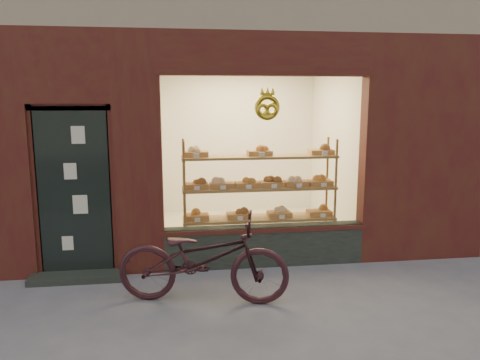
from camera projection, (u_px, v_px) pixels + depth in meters
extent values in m
plane|color=#575966|center=(259.00, 347.00, 4.33)|extent=(90.00, 90.00, 0.00)
cube|color=black|center=(264.00, 245.00, 6.41)|extent=(2.70, 0.25, 0.55)
cube|color=black|center=(74.00, 192.00, 5.88)|extent=(0.90, 0.04, 2.15)
cube|color=black|center=(77.00, 277.00, 5.91)|extent=(1.15, 0.35, 0.08)
torus|color=gold|center=(267.00, 107.00, 5.98)|extent=(0.33, 0.07, 0.33)
cube|color=brown|center=(259.00, 251.00, 6.87)|extent=(2.20, 0.45, 0.04)
cube|color=brown|center=(259.00, 218.00, 6.78)|extent=(2.20, 0.45, 0.03)
cube|color=brown|center=(259.00, 188.00, 6.70)|extent=(2.20, 0.45, 0.04)
cube|color=brown|center=(259.00, 157.00, 6.62)|extent=(2.20, 0.45, 0.04)
cylinder|color=brown|center=(185.00, 203.00, 6.39)|extent=(0.04, 0.04, 1.70)
cylinder|color=brown|center=(335.00, 199.00, 6.68)|extent=(0.04, 0.04, 1.70)
cylinder|color=brown|center=(184.00, 197.00, 6.77)|extent=(0.04, 0.04, 1.70)
cylinder|color=brown|center=(327.00, 193.00, 7.06)|extent=(0.04, 0.04, 1.70)
cube|color=brown|center=(197.00, 217.00, 6.65)|extent=(0.34, 0.24, 0.07)
sphere|color=#AB651F|center=(197.00, 211.00, 6.63)|extent=(0.11, 0.11, 0.11)
cube|color=silver|center=(197.00, 220.00, 6.47)|extent=(0.07, 0.01, 0.05)
cube|color=brown|center=(239.00, 215.00, 6.73)|extent=(0.34, 0.24, 0.07)
sphere|color=#50250F|center=(239.00, 210.00, 6.72)|extent=(0.11, 0.11, 0.11)
cube|color=silver|center=(240.00, 219.00, 6.55)|extent=(0.08, 0.01, 0.05)
cube|color=brown|center=(279.00, 214.00, 6.81)|extent=(0.34, 0.24, 0.07)
sphere|color=tan|center=(279.00, 208.00, 6.80)|extent=(0.11, 0.11, 0.11)
cube|color=silver|center=(282.00, 217.00, 6.63)|extent=(0.07, 0.01, 0.05)
cube|color=brown|center=(319.00, 213.00, 6.89)|extent=(0.34, 0.24, 0.07)
sphere|color=#AB651F|center=(319.00, 207.00, 6.88)|extent=(0.11, 0.11, 0.11)
cube|color=silver|center=(323.00, 216.00, 6.71)|extent=(0.08, 0.01, 0.05)
cube|color=brown|center=(196.00, 186.00, 6.57)|extent=(0.34, 0.24, 0.07)
sphere|color=#50250F|center=(196.00, 180.00, 6.56)|extent=(0.11, 0.11, 0.11)
cube|color=silver|center=(197.00, 188.00, 6.39)|extent=(0.07, 0.01, 0.06)
cube|color=brown|center=(222.00, 185.00, 6.62)|extent=(0.34, 0.24, 0.07)
sphere|color=tan|center=(222.00, 179.00, 6.60)|extent=(0.11, 0.11, 0.11)
cube|color=silver|center=(223.00, 188.00, 6.44)|extent=(0.08, 0.01, 0.06)
cube|color=brown|center=(247.00, 184.00, 6.67)|extent=(0.34, 0.24, 0.07)
sphere|color=#AB651F|center=(247.00, 179.00, 6.65)|extent=(0.11, 0.11, 0.11)
cube|color=silver|center=(249.00, 187.00, 6.49)|extent=(0.07, 0.01, 0.06)
cube|color=brown|center=(272.00, 184.00, 6.72)|extent=(0.34, 0.24, 0.07)
sphere|color=#50250F|center=(272.00, 178.00, 6.70)|extent=(0.11, 0.11, 0.11)
cube|color=silver|center=(274.00, 186.00, 6.54)|extent=(0.07, 0.01, 0.06)
cube|color=brown|center=(296.00, 183.00, 6.76)|extent=(0.34, 0.24, 0.07)
sphere|color=tan|center=(296.00, 177.00, 6.75)|extent=(0.11, 0.11, 0.11)
cube|color=silver|center=(299.00, 186.00, 6.58)|extent=(0.08, 0.01, 0.06)
cube|color=brown|center=(320.00, 183.00, 6.81)|extent=(0.34, 0.24, 0.07)
sphere|color=#AB651F|center=(320.00, 177.00, 6.80)|extent=(0.11, 0.11, 0.11)
cube|color=silver|center=(324.00, 185.00, 6.63)|extent=(0.08, 0.01, 0.06)
cube|color=brown|center=(196.00, 154.00, 6.49)|extent=(0.34, 0.24, 0.07)
sphere|color=tan|center=(196.00, 148.00, 6.48)|extent=(0.11, 0.11, 0.11)
cube|color=silver|center=(196.00, 156.00, 6.31)|extent=(0.07, 0.01, 0.06)
cube|color=brown|center=(259.00, 153.00, 6.61)|extent=(0.34, 0.24, 0.07)
sphere|color=#AB651F|center=(260.00, 147.00, 6.60)|extent=(0.11, 0.11, 0.11)
cube|color=silver|center=(262.00, 154.00, 6.43)|extent=(0.07, 0.01, 0.06)
cube|color=brown|center=(321.00, 152.00, 6.73)|extent=(0.34, 0.24, 0.07)
sphere|color=#50250F|center=(321.00, 146.00, 6.72)|extent=(0.11, 0.11, 0.11)
cube|color=silver|center=(325.00, 153.00, 6.55)|extent=(0.08, 0.01, 0.06)
imported|color=black|center=(203.00, 259.00, 5.21)|extent=(2.02, 1.07, 1.01)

